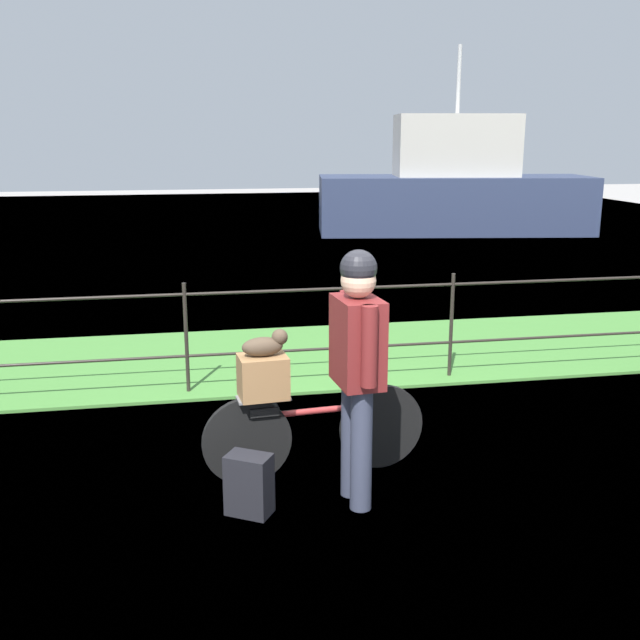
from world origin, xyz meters
The scene contains 10 objects.
ground_plane centered at (0.00, 0.00, 0.00)m, with size 60.00×60.00×0.00m, color #9E9993.
grass_strip centered at (0.00, 3.19, 0.01)m, with size 27.00×2.40×0.03m, color #478438.
harbor_water centered at (0.00, 12.37, 0.00)m, with size 30.00×30.00×0.00m, color #426684.
iron_fence centered at (0.00, 2.21, 0.63)m, with size 18.04×0.04×1.06m.
bicycle_main centered at (-0.43, 0.32, 0.33)m, with size 1.60×0.22×0.62m.
wooden_crate centered at (-0.78, 0.29, 0.77)m, with size 0.32×0.25×0.29m, color olive.
terrier_dog centered at (-0.75, 0.30, 0.99)m, with size 0.32×0.16×0.18m.
cyclist_person centered at (-0.22, -0.11, 1.00)m, with size 0.29×0.54×1.68m.
backpack_on_paving centered at (-0.93, -0.14, 0.20)m, with size 0.28×0.18×0.40m, color black.
moored_boat_near centered at (5.40, 13.15, 1.05)m, with size 6.91×3.11×4.48m.
Camera 1 is at (-1.26, -4.43, 2.35)m, focal length 41.21 mm.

